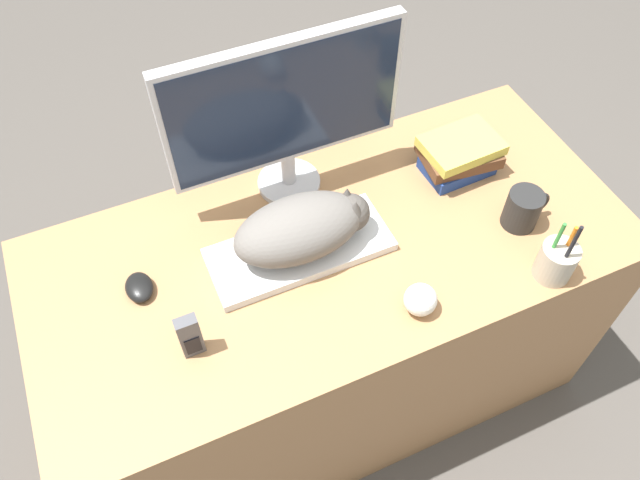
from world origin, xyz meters
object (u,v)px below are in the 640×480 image
object	(u,v)px
cat	(304,227)
phone	(190,336)
baseball	(420,300)
computer_mouse	(139,287)
book_stack	(459,155)
coffee_mug	(523,209)
pen_cup	(556,261)
monitor	(285,109)
keyboard	(300,249)

from	to	relation	value
cat	phone	xyz separation A→B (m)	(-0.32, -0.15, -0.03)
baseball	computer_mouse	bearing A→B (deg)	151.82
cat	book_stack	bearing A→B (deg)	10.22
coffee_mug	cat	bearing A→B (deg)	165.56
computer_mouse	pen_cup	xyz separation A→B (m)	(0.89, -0.34, 0.03)
coffee_mug	phone	distance (m)	0.84
cat	phone	world-z (taller)	cat
book_stack	coffee_mug	bearing A→B (deg)	-77.97
cat	monitor	xyz separation A→B (m)	(0.05, 0.21, 0.17)
keyboard	phone	size ratio (longest dim) A/B	3.57
phone	monitor	bearing A→B (deg)	44.37
coffee_mug	phone	world-z (taller)	phone
cat	computer_mouse	world-z (taller)	cat
coffee_mug	baseball	world-z (taller)	coffee_mug
pen_cup	baseball	size ratio (longest dim) A/B	2.64
monitor	coffee_mug	bearing A→B (deg)	-36.16
monitor	book_stack	size ratio (longest dim) A/B	2.78
book_stack	computer_mouse	bearing A→B (deg)	-177.46
monitor	book_stack	world-z (taller)	monitor
monitor	pen_cup	xyz separation A→B (m)	(0.45, -0.51, -0.21)
keyboard	baseball	xyz separation A→B (m)	(0.18, -0.25, 0.03)
coffee_mug	phone	xyz separation A→B (m)	(-0.84, -0.01, 0.01)
cat	coffee_mug	distance (m)	0.54
computer_mouse	book_stack	size ratio (longest dim) A/B	0.41
cat	computer_mouse	bearing A→B (deg)	173.10
computer_mouse	pen_cup	size ratio (longest dim) A/B	0.43
computer_mouse	phone	bearing A→B (deg)	-70.51
keyboard	book_stack	world-z (taller)	book_stack
coffee_mug	baseball	size ratio (longest dim) A/B	1.61
cat	phone	size ratio (longest dim) A/B	2.73
baseball	coffee_mug	bearing A→B (deg)	18.58
keyboard	baseball	bearing A→B (deg)	-54.05
keyboard	baseball	size ratio (longest dim) A/B	5.83
cat	book_stack	distance (m)	0.48
keyboard	coffee_mug	xyz separation A→B (m)	(0.54, -0.13, 0.04)
monitor	computer_mouse	distance (m)	0.53
computer_mouse	baseball	xyz separation A→B (m)	(0.56, -0.30, 0.02)
cat	computer_mouse	xyz separation A→B (m)	(-0.39, 0.05, -0.08)
computer_mouse	coffee_mug	xyz separation A→B (m)	(0.91, -0.18, 0.04)
keyboard	monitor	bearing A→B (deg)	74.05
keyboard	phone	world-z (taller)	phone
monitor	baseball	bearing A→B (deg)	-75.24
keyboard	phone	xyz separation A→B (m)	(-0.31, -0.15, 0.05)
computer_mouse	book_stack	bearing A→B (deg)	2.54
computer_mouse	keyboard	bearing A→B (deg)	-7.15
pen_cup	book_stack	distance (m)	0.38
pen_cup	phone	bearing A→B (deg)	169.83
phone	book_stack	world-z (taller)	phone
monitor	computer_mouse	bearing A→B (deg)	-159.28
pen_cup	coffee_mug	bearing A→B (deg)	82.03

